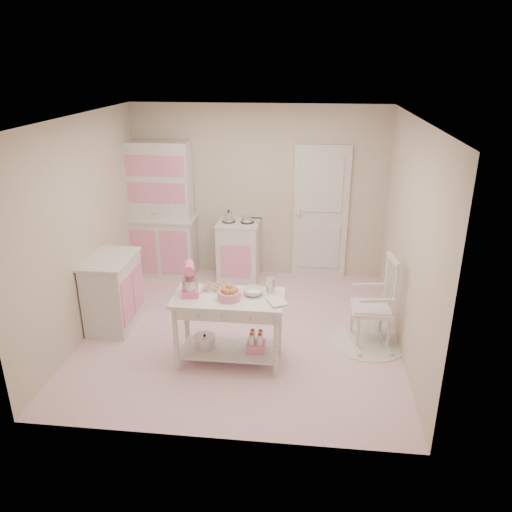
{
  "coord_description": "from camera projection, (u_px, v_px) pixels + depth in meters",
  "views": [
    {
      "loc": [
        0.78,
        -5.41,
        3.18
      ],
      "look_at": [
        0.19,
        -0.15,
        1.09
      ],
      "focal_mm": 35.0,
      "sensor_mm": 36.0,
      "label": 1
    }
  ],
  "objects": [
    {
      "name": "room_shell",
      "position": [
        240.0,
        204.0,
        5.64
      ],
      "size": [
        3.84,
        3.84,
        2.62
      ],
      "color": "pink",
      "rests_on": "ground"
    },
    {
      "name": "door",
      "position": [
        321.0,
        213.0,
        7.5
      ],
      "size": [
        0.82,
        0.05,
        2.04
      ],
      "primitive_type": "cube",
      "color": "white",
      "rests_on": "ground"
    },
    {
      "name": "hutch",
      "position": [
        160.0,
        211.0,
        7.55
      ],
      "size": [
        1.06,
        0.5,
        2.08
      ],
      "primitive_type": "cube",
      "color": "white",
      "rests_on": "ground"
    },
    {
      "name": "stove",
      "position": [
        238.0,
        251.0,
        7.6
      ],
      "size": [
        0.62,
        0.57,
        0.92
      ],
      "primitive_type": "cube",
      "color": "white",
      "rests_on": "ground"
    },
    {
      "name": "base_cabinet",
      "position": [
        113.0,
        292.0,
        6.25
      ],
      "size": [
        0.54,
        0.84,
        0.92
      ],
      "primitive_type": "cube",
      "color": "white",
      "rests_on": "ground"
    },
    {
      "name": "lace_rug",
      "position": [
        368.0,
        341.0,
        6.02
      ],
      "size": [
        0.92,
        0.92,
        0.01
      ],
      "primitive_type": "cylinder",
      "color": "white",
      "rests_on": "ground"
    },
    {
      "name": "rocking_chair",
      "position": [
        372.0,
        301.0,
        5.82
      ],
      "size": [
        0.58,
        0.78,
        1.1
      ],
      "primitive_type": "cube",
      "rotation": [
        0.0,
        0.0,
        0.15
      ],
      "color": "white",
      "rests_on": "ground"
    },
    {
      "name": "work_table",
      "position": [
        229.0,
        329.0,
        5.51
      ],
      "size": [
        1.2,
        0.6,
        0.8
      ],
      "primitive_type": "cube",
      "color": "white",
      "rests_on": "ground"
    },
    {
      "name": "stand_mixer",
      "position": [
        190.0,
        280.0,
        5.36
      ],
      "size": [
        0.26,
        0.32,
        0.34
      ],
      "primitive_type": "cube",
      "rotation": [
        0.0,
        0.0,
        0.24
      ],
      "color": "pink",
      "rests_on": "work_table"
    },
    {
      "name": "cookie_tray",
      "position": [
        218.0,
        288.0,
        5.54
      ],
      "size": [
        0.34,
        0.24,
        0.02
      ],
      "primitive_type": "cube",
      "color": "silver",
      "rests_on": "work_table"
    },
    {
      "name": "bread_basket",
      "position": [
        229.0,
        295.0,
        5.3
      ],
      "size": [
        0.25,
        0.25,
        0.09
      ],
      "primitive_type": "cylinder",
      "color": "pink",
      "rests_on": "work_table"
    },
    {
      "name": "mixing_bowl",
      "position": [
        253.0,
        292.0,
        5.4
      ],
      "size": [
        0.22,
        0.22,
        0.07
      ],
      "primitive_type": "imported",
      "color": "silver",
      "rests_on": "work_table"
    },
    {
      "name": "metal_pitcher",
      "position": [
        270.0,
        285.0,
        5.43
      ],
      "size": [
        0.1,
        0.1,
        0.17
      ],
      "primitive_type": "cylinder",
      "color": "silver",
      "rests_on": "work_table"
    },
    {
      "name": "recipe_book",
      "position": [
        269.0,
        303.0,
        5.2
      ],
      "size": [
        0.26,
        0.29,
        0.02
      ],
      "primitive_type": "imported",
      "rotation": [
        0.0,
        0.0,
        0.46
      ],
      "color": "silver",
      "rests_on": "work_table"
    }
  ]
}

